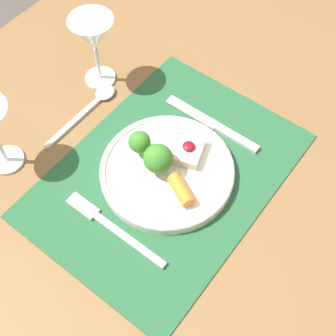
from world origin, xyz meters
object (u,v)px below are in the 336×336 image
dinner_plate (167,168)px  fork (108,225)px  wine_glass_near (93,37)px  knife (218,127)px  spoon (95,102)px

dinner_plate → fork: size_ratio=1.16×
dinner_plate → wine_glass_near: 0.29m
fork → knife: bearing=-4.5°
wine_glass_near → spoon: bearing=-147.6°
fork → wine_glass_near: size_ratio=1.35×
knife → dinner_plate: bearing=174.5°
wine_glass_near → knife: bearing=-81.6°
fork → knife: knife is taller
dinner_plate → spoon: dinner_plate is taller
spoon → wine_glass_near: (0.06, 0.04, 0.11)m
fork → spoon: size_ratio=1.09×
dinner_plate → wine_glass_near: size_ratio=1.57×
fork → wine_glass_near: 0.36m
dinner_plate → knife: 0.14m
spoon → knife: bearing=-71.7°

